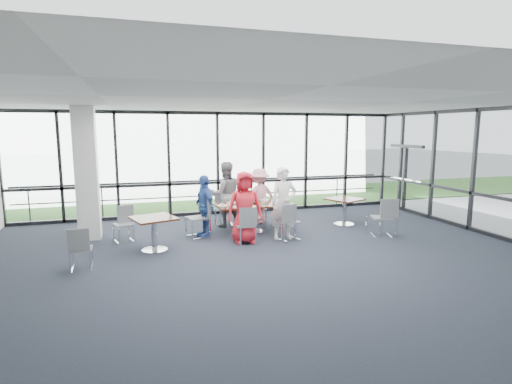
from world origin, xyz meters
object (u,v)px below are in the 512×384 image
object	(u,v)px
diner_near_right	(284,203)
diner_end	(205,206)
side_table_right	(345,203)
chair_main_fr	(256,207)
chair_spare_lb	(123,225)
diner_near_left	(245,207)
chair_main_end	(198,218)
diner_far_left	(225,194)
chair_spare_la	(81,249)
side_table_left	(154,223)
chair_main_nr	(289,222)
structural_column	(87,174)
chair_main_fl	(225,209)
main_table	(253,208)
diner_far_right	(260,196)
chair_spare_r	(382,218)
chair_main_nl	(245,225)

from	to	relation	value
diner_near_right	diner_end	distance (m)	1.96
diner_near_right	side_table_right	bearing A→B (deg)	26.77
chair_main_fr	chair_spare_lb	xyz separation A→B (m)	(-3.62, -1.04, -0.02)
diner_near_left	chair_main_end	world-z (taller)	diner_near_left
chair_spare_lb	diner_end	bearing A→B (deg)	161.13
diner_near_left	diner_far_left	distance (m)	1.75
side_table_right	chair_spare_la	size ratio (longest dim) A/B	1.36
diner_end	chair_main_fr	size ratio (longest dim) A/B	1.77
diner_near_right	diner_far_left	bearing A→B (deg)	126.69
side_table_left	chair_main_nr	xyz separation A→B (m)	(3.15, -0.03, -0.19)
chair_spare_lb	structural_column	bearing A→B (deg)	-51.38
diner_end	diner_near_left	bearing A→B (deg)	30.16
chair_main_fl	diner_far_left	bearing A→B (deg)	99.05
chair_main_end	chair_spare_la	xyz separation A→B (m)	(-2.47, -1.69, -0.08)
chair_main_end	chair_spare_la	distance (m)	3.00
diner_far_left	diner_end	bearing A→B (deg)	51.77
chair_main_nr	main_table	bearing A→B (deg)	103.91
structural_column	chair_main_fr	bearing A→B (deg)	6.28
diner_far_right	chair_main_end	size ratio (longest dim) A/B	1.60
diner_far_right	chair_main_end	xyz separation A→B (m)	(-1.92, -1.01, -0.29)
structural_column	chair_main_end	distance (m)	2.85
structural_column	chair_spare_lb	bearing A→B (deg)	-35.14
main_table	chair_spare_r	xyz separation A→B (m)	(2.96, -1.35, -0.15)
chair_main_fl	chair_main_fr	bearing A→B (deg)	-169.31
side_table_left	diner_far_right	distance (m)	3.52
chair_spare_la	structural_column	bearing A→B (deg)	90.64
chair_main_fl	chair_spare_la	distance (m)	4.38
diner_near_left	diner_end	xyz separation A→B (m)	(-0.81, 0.81, -0.07)
structural_column	main_table	xyz separation A→B (m)	(3.99, -0.55, -0.98)
diner_near_left	chair_main_fr	distance (m)	2.17
chair_main_nl	chair_spare_lb	world-z (taller)	chair_main_nl
diner_far_left	diner_end	world-z (taller)	diner_far_left
side_table_left	diner_end	xyz separation A→B (m)	(1.27, 0.86, 0.14)
side_table_right	diner_far_right	size ratio (longest dim) A/B	0.70
diner_near_left	chair_main_nl	size ratio (longest dim) A/B	1.96
chair_main_fr	chair_spare_lb	size ratio (longest dim) A/B	1.05
structural_column	chair_spare_lb	size ratio (longest dim) A/B	3.85
diner_far_right	chair_main_end	world-z (taller)	diner_far_right
diner_near_right	side_table_left	bearing A→B (deg)	-173.51
diner_near_right	diner_far_left	world-z (taller)	diner_far_left
structural_column	diner_far_left	size ratio (longest dim) A/B	1.79
main_table	chair_main_nr	distance (m)	1.18
diner_end	chair_main_nr	size ratio (longest dim) A/B	1.75
main_table	chair_spare_r	distance (m)	3.26
chair_spare_lb	chair_main_fl	bearing A→B (deg)	-176.19
side_table_right	chair_main_fl	world-z (taller)	chair_main_fl
chair_main_nl	chair_spare_la	xyz separation A→B (m)	(-3.46, -0.85, -0.02)
diner_end	chair_main_end	xyz separation A→B (m)	(-0.18, -0.03, -0.28)
diner_near_right	chair_spare_lb	world-z (taller)	diner_near_right
side_table_right	diner_far_left	world-z (taller)	diner_far_left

